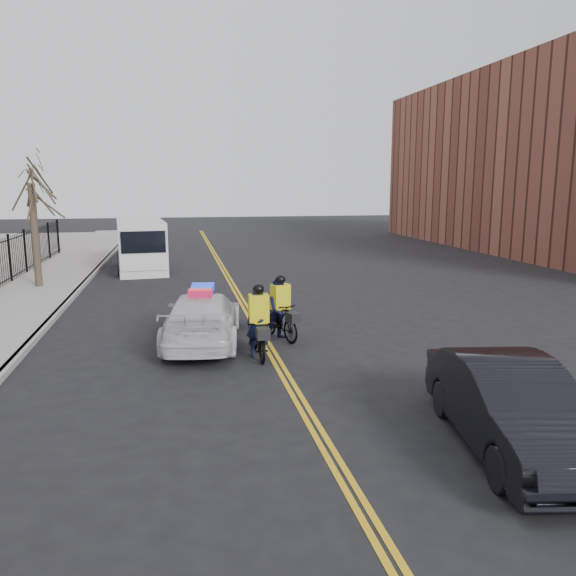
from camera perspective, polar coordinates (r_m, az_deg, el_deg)
The scene contains 12 objects.
ground at distance 14.11m, azimuth -1.79°, elevation -6.39°, with size 120.00×120.00×0.00m, color black.
center_line_left at distance 21.82m, azimuth -5.48°, elevation -0.38°, with size 0.10×60.00×0.01m, color gold.
center_line_right at distance 21.83m, azimuth -5.06°, elevation -0.37°, with size 0.10×60.00×0.01m, color gold.
sidewalk at distance 22.34m, azimuth -24.78°, elevation -0.88°, with size 3.00×60.00×0.15m, color gray.
curb at distance 22.03m, azimuth -20.98°, elevation -0.75°, with size 0.20×60.00×0.15m, color gray.
building_across at distance 39.62m, azimuth 26.97°, elevation 11.38°, with size 12.00×30.00×11.00m, color brown.
street_tree at distance 23.95m, azimuth -24.55°, elevation 8.19°, with size 3.20×3.20×4.80m.
police_cruiser at distance 14.77m, azimuth -8.69°, elevation -3.03°, with size 2.45×4.82×1.50m.
dark_sedan at distance 9.53m, azimuth 21.74°, elevation -11.11°, with size 1.50×4.29×1.41m, color black.
cargo_van at distance 28.02m, azimuth -14.71°, elevation 4.16°, with size 2.67×5.97×2.43m.
cyclist_near at distance 13.50m, azimuth -2.97°, elevation -4.44°, with size 0.64×1.82×1.79m.
cyclist_far at distance 14.95m, azimuth -0.76°, elevation -2.67°, with size 1.09×1.80×1.76m.
Camera 1 is at (-2.21, -13.33, 4.09)m, focal length 35.00 mm.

